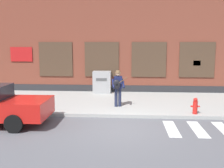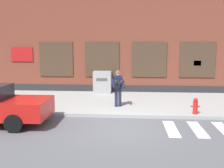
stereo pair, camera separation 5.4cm
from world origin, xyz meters
TOP-DOWN VIEW (x-y plane):
  - ground_plane at (0.00, 0.00)m, footprint 160.00×160.00m
  - sidewalk at (0.00, 4.08)m, footprint 28.00×5.47m
  - building_backdrop at (-0.00, 8.81)m, footprint 28.00×4.06m
  - busker at (-0.26, 2.81)m, footprint 0.75×0.60m
  - utility_box at (-1.40, 6.37)m, footprint 1.08×0.67m
  - fire_hydrant at (3.09, 1.70)m, footprint 0.38×0.20m

SIDE VIEW (x-z plane):
  - ground_plane at x=0.00m, z-range 0.00..0.00m
  - sidewalk at x=0.00m, z-range 0.00..0.14m
  - fire_hydrant at x=3.09m, z-range 0.14..0.84m
  - utility_box at x=-1.40m, z-range 0.14..1.47m
  - busker at x=-0.26m, z-range 0.26..1.99m
  - building_backdrop at x=0.00m, z-range -0.01..8.13m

